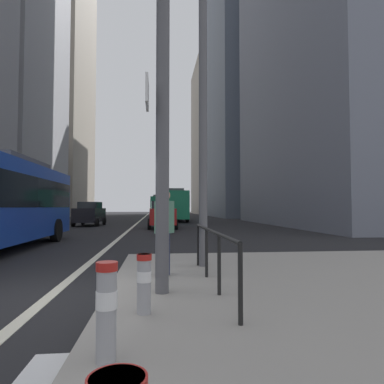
{
  "coord_description": "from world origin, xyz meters",
  "views": [
    {
      "loc": [
        1.81,
        -6.12,
        1.53
      ],
      "look_at": [
        6.17,
        35.49,
        3.38
      ],
      "focal_mm": 31.64,
      "sensor_mm": 36.0,
      "label": 1
    }
  ],
  "objects": [
    {
      "name": "pedestrian_waiting",
      "position": [
        1.97,
        0.8,
        1.12
      ],
      "size": [
        0.41,
        0.45,
        1.74
      ],
      "color": "#2D334C",
      "rests_on": "median_island"
    },
    {
      "name": "car_oncoming_mid",
      "position": [
        -3.65,
        22.4,
        0.99
      ],
      "size": [
        2.2,
        4.29,
        1.94
      ],
      "color": "black",
      "rests_on": "ground"
    },
    {
      "name": "office_tower_right_far",
      "position": [
        17.0,
        68.55,
        16.76
      ],
      "size": [
        13.37,
        17.46,
        33.52
      ],
      "primitive_type": "cube",
      "color": "gray",
      "rests_on": "ground"
    },
    {
      "name": "office_tower_right_mid",
      "position": [
        17.0,
        45.3,
        27.88
      ],
      "size": [
        12.7,
        17.13,
        55.76
      ],
      "primitive_type": "cube",
      "color": "slate",
      "rests_on": "ground"
    },
    {
      "name": "bollard_right",
      "position": [
        1.65,
        -1.63,
        0.58
      ],
      "size": [
        0.2,
        0.2,
        0.77
      ],
      "color": "#99999E",
      "rests_on": "median_island"
    },
    {
      "name": "office_tower_left_far",
      "position": [
        -16.0,
        56.18,
        23.43
      ],
      "size": [
        10.02,
        18.52,
        46.87
      ],
      "primitive_type": "cube",
      "color": "gray",
      "rests_on": "ground"
    },
    {
      "name": "city_bus_red_receding",
      "position": [
        3.61,
        30.94,
        1.83
      ],
      "size": [
        2.79,
        10.56,
        3.4
      ],
      "color": "#198456",
      "rests_on": "ground"
    },
    {
      "name": "car_receding_near",
      "position": [
        2.2,
        18.38,
        0.99
      ],
      "size": [
        2.12,
        4.46,
        1.94
      ],
      "color": "maroon",
      "rests_on": "ground"
    },
    {
      "name": "lane_centre_line",
      "position": [
        0.0,
        30.0,
        0.01
      ],
      "size": [
        0.2,
        80.0,
        0.01
      ],
      "primitive_type": "cube",
      "color": "beige",
      "rests_on": "ground"
    },
    {
      "name": "traffic_signal_gantry",
      "position": [
        -0.0,
        -0.59,
        4.09
      ],
      "size": [
        5.78,
        0.65,
        6.0
      ],
      "color": "#515156",
      "rests_on": "median_island"
    },
    {
      "name": "ground_plane",
      "position": [
        0.0,
        20.0,
        0.0
      ],
      "size": [
        160.0,
        160.0,
        0.0
      ],
      "primitive_type": "plane",
      "color": "black"
    },
    {
      "name": "bollard_left",
      "position": [
        1.37,
        -2.97,
        0.64
      ],
      "size": [
        0.2,
        0.2,
        0.89
      ],
      "color": "#99999E",
      "rests_on": "median_island"
    },
    {
      "name": "city_bus_red_distant",
      "position": [
        2.14,
        49.57,
        1.84
      ],
      "size": [
        2.71,
        11.43,
        3.4
      ],
      "color": "#198456",
      "rests_on": "ground"
    },
    {
      "name": "pedestrian_railing",
      "position": [
        2.8,
        -0.13,
        0.87
      ],
      "size": [
        0.06,
        4.14,
        0.98
      ],
      "color": "black",
      "rests_on": "median_island"
    },
    {
      "name": "street_lamp_post",
      "position": [
        2.9,
        1.79,
        5.28
      ],
      "size": [
        5.5,
        0.32,
        8.0
      ],
      "color": "#56565B",
      "rests_on": "median_island"
    }
  ]
}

